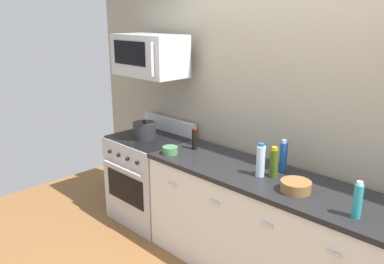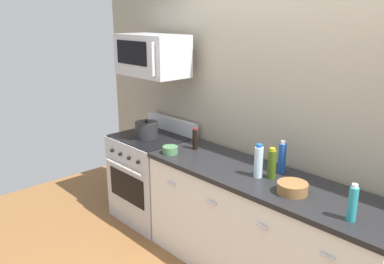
{
  "view_description": "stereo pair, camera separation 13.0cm",
  "coord_description": "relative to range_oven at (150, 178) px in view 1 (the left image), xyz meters",
  "views": [
    {
      "loc": [
        1.6,
        -2.43,
        2.13
      ],
      "look_at": [
        -0.76,
        -0.05,
        1.13
      ],
      "focal_mm": 36.84,
      "sensor_mm": 36.0,
      "label": 1
    },
    {
      "loc": [
        1.69,
        -2.34,
        2.13
      ],
      "look_at": [
        -0.76,
        -0.05,
        1.13
      ],
      "focal_mm": 36.84,
      "sensor_mm": 36.0,
      "label": 2
    }
  ],
  "objects": [
    {
      "name": "bottle_soda_blue",
      "position": [
        1.49,
        0.17,
        0.58
      ],
      "size": [
        0.06,
        0.06,
        0.27
      ],
      "color": "#1E4CA5",
      "rests_on": "countertop_slab"
    },
    {
      "name": "counter_unit",
      "position": [
        1.44,
        -0.0,
        -0.01
      ],
      "size": [
        2.13,
        0.66,
        0.92
      ],
      "color": "silver",
      "rests_on": "ground_plane"
    },
    {
      "name": "bottle_dish_soap",
      "position": [
        2.22,
        -0.16,
        0.57
      ],
      "size": [
        0.06,
        0.06,
        0.24
      ],
      "color": "teal",
      "rests_on": "countertop_slab"
    },
    {
      "name": "stockpot",
      "position": [
        0.0,
        -0.05,
        0.54
      ],
      "size": [
        0.23,
        0.23,
        0.2
      ],
      "color": "#262628",
      "rests_on": "range_oven"
    },
    {
      "name": "bottle_soy_sauce_dark",
      "position": [
        0.6,
        0.06,
        0.55
      ],
      "size": [
        0.05,
        0.05,
        0.21
      ],
      "color": "black",
      "rests_on": "countertop_slab"
    },
    {
      "name": "bottle_olive_oil",
      "position": [
        1.49,
        0.03,
        0.57
      ],
      "size": [
        0.07,
        0.07,
        0.24
      ],
      "color": "#385114",
      "rests_on": "countertop_slab"
    },
    {
      "name": "bowl_wooden_salad",
      "position": [
        1.75,
        -0.09,
        0.49
      ],
      "size": [
        0.22,
        0.22,
        0.08
      ],
      "color": "brown",
      "rests_on": "countertop_slab"
    },
    {
      "name": "microwave",
      "position": [
        0.0,
        0.04,
        1.28
      ],
      "size": [
        0.74,
        0.44,
        0.4
      ],
      "color": "#B7BABF"
    },
    {
      "name": "back_wall",
      "position": [
        1.44,
        0.41,
        0.88
      ],
      "size": [
        5.22,
        0.1,
        2.7
      ],
      "primitive_type": "cube",
      "color": "#9E937F",
      "rests_on": "ground_plane"
    },
    {
      "name": "bowl_green_glaze",
      "position": [
        0.53,
        -0.18,
        0.49
      ],
      "size": [
        0.14,
        0.14,
        0.07
      ],
      "color": "#477A4C",
      "rests_on": "countertop_slab"
    },
    {
      "name": "bottle_water_clear",
      "position": [
        1.41,
        -0.03,
        0.58
      ],
      "size": [
        0.07,
        0.07,
        0.27
      ],
      "color": "silver",
      "rests_on": "countertop_slab"
    },
    {
      "name": "range_oven",
      "position": [
        0.0,
        0.0,
        0.0
      ],
      "size": [
        0.76,
        0.69,
        1.07
      ],
      "color": "#B7BABF",
      "rests_on": "ground_plane"
    }
  ]
}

